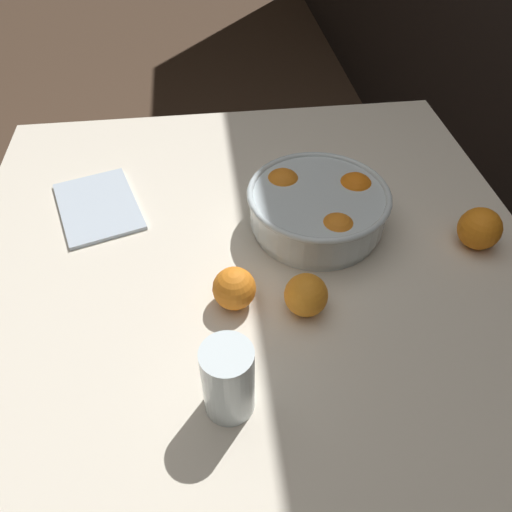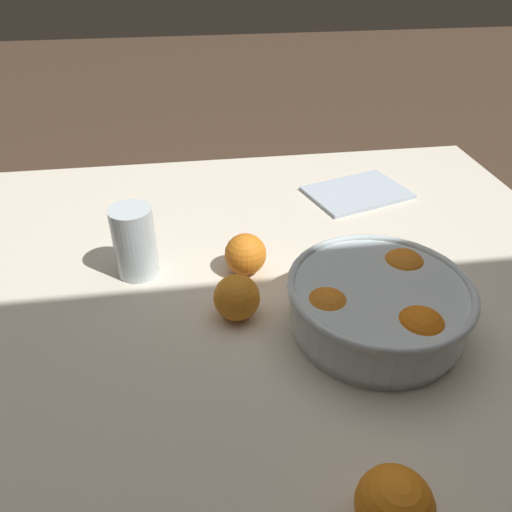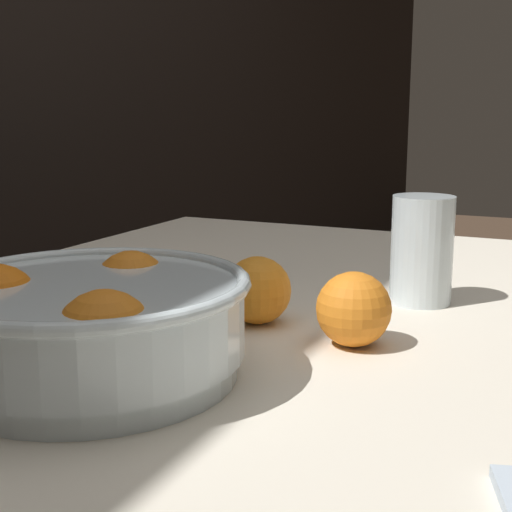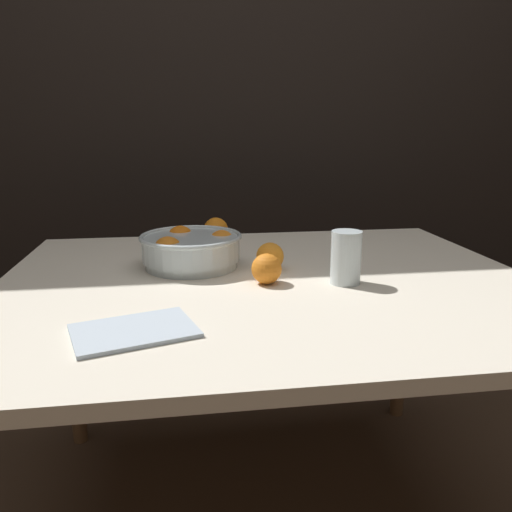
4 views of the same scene
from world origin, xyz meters
name	(u,v)px [view 1 (image 1 of 4)]	position (x,y,z in m)	size (l,w,h in m)	color
ground_plane	(259,475)	(0.00, 0.00, 0.00)	(12.00, 12.00, 0.00)	#4C3828
dining_table	(261,329)	(0.00, 0.00, 0.66)	(1.30, 1.07, 0.72)	beige
fruit_bowl	(318,207)	(-0.18, 0.13, 0.77)	(0.27, 0.27, 0.10)	silver
juice_glass	(228,383)	(0.17, -0.07, 0.78)	(0.07, 0.07, 0.13)	#F4A314
orange_loose_near_bowl	(306,295)	(0.02, 0.07, 0.76)	(0.07, 0.07, 0.07)	orange
orange_loose_front	(480,228)	(-0.10, 0.42, 0.76)	(0.08, 0.08, 0.08)	orange
orange_loose_aside	(234,288)	(-0.01, -0.04, 0.76)	(0.07, 0.07, 0.07)	orange
napkin	(98,206)	(-0.30, -0.30, 0.73)	(0.21, 0.15, 0.01)	silver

